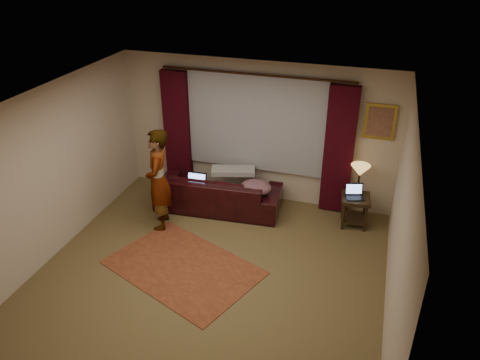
# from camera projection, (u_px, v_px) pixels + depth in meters

# --- Properties ---
(floor) EXTENTS (5.00, 5.00, 0.01)m
(floor) POSITION_uv_depth(u_px,v_px,m) (209.00, 275.00, 6.92)
(floor) COLOR brown
(floor) RESTS_ON ground
(ceiling) EXTENTS (5.00, 5.00, 0.02)m
(ceiling) POSITION_uv_depth(u_px,v_px,m) (203.00, 107.00, 5.70)
(ceiling) COLOR silver
(ceiling) RESTS_ON ground
(wall_back) EXTENTS (5.00, 0.02, 2.60)m
(wall_back) POSITION_uv_depth(u_px,v_px,m) (256.00, 132.00, 8.41)
(wall_back) COLOR #C1AF99
(wall_back) RESTS_ON ground
(wall_front) EXTENTS (5.00, 0.02, 2.60)m
(wall_front) POSITION_uv_depth(u_px,v_px,m) (107.00, 334.00, 4.20)
(wall_front) COLOR #C1AF99
(wall_front) RESTS_ON ground
(wall_left) EXTENTS (0.02, 5.00, 2.60)m
(wall_left) POSITION_uv_depth(u_px,v_px,m) (50.00, 174.00, 6.97)
(wall_left) COLOR #C1AF99
(wall_left) RESTS_ON ground
(wall_right) EXTENTS (0.02, 5.00, 2.60)m
(wall_right) POSITION_uv_depth(u_px,v_px,m) (400.00, 231.00, 5.65)
(wall_right) COLOR #C1AF99
(wall_right) RESTS_ON ground
(sheer_curtain) EXTENTS (2.50, 0.05, 1.80)m
(sheer_curtain) POSITION_uv_depth(u_px,v_px,m) (255.00, 123.00, 8.27)
(sheer_curtain) COLOR #96969E
(sheer_curtain) RESTS_ON wall_back
(drape_left) EXTENTS (0.50, 0.14, 2.30)m
(drape_left) POSITION_uv_depth(u_px,v_px,m) (178.00, 131.00, 8.77)
(drape_left) COLOR black
(drape_left) RESTS_ON floor
(drape_right) EXTENTS (0.50, 0.14, 2.30)m
(drape_right) POSITION_uv_depth(u_px,v_px,m) (339.00, 151.00, 7.98)
(drape_right) COLOR black
(drape_right) RESTS_ON floor
(curtain_rod) EXTENTS (0.04, 0.04, 3.40)m
(curtain_rod) POSITION_uv_depth(u_px,v_px,m) (255.00, 74.00, 7.81)
(curtain_rod) COLOR #311B0E
(curtain_rod) RESTS_ON wall_back
(picture_frame) EXTENTS (0.50, 0.04, 0.60)m
(picture_frame) POSITION_uv_depth(u_px,v_px,m) (380.00, 122.00, 7.63)
(picture_frame) COLOR #B49634
(picture_frame) RESTS_ON wall_back
(sofa) EXTENTS (2.31, 1.13, 0.90)m
(sofa) POSITION_uv_depth(u_px,v_px,m) (218.00, 186.00, 8.40)
(sofa) COLOR black
(sofa) RESTS_ON floor
(throw_blanket) EXTENTS (0.84, 0.51, 0.09)m
(throw_blanket) POSITION_uv_depth(u_px,v_px,m) (233.00, 158.00, 8.35)
(throw_blanket) COLOR #9C9994
(throw_blanket) RESTS_ON sofa
(clothing_pile) EXTENTS (0.64, 0.55, 0.23)m
(clothing_pile) POSITION_uv_depth(u_px,v_px,m) (256.00, 188.00, 8.10)
(clothing_pile) COLOR brown
(clothing_pile) RESTS_ON sofa
(laptop_sofa) EXTENTS (0.38, 0.41, 0.26)m
(laptop_sofa) POSITION_uv_depth(u_px,v_px,m) (194.00, 183.00, 8.23)
(laptop_sofa) COLOR black
(laptop_sofa) RESTS_ON sofa
(area_rug) EXTENTS (2.58, 2.17, 0.01)m
(area_rug) POSITION_uv_depth(u_px,v_px,m) (183.00, 267.00, 7.07)
(area_rug) COLOR brown
(area_rug) RESTS_ON floor
(end_table) EXTENTS (0.53, 0.53, 0.55)m
(end_table) POSITION_uv_depth(u_px,v_px,m) (354.00, 211.00, 7.99)
(end_table) COLOR black
(end_table) RESTS_ON floor
(tiffany_lamp) EXTENTS (0.38, 0.38, 0.52)m
(tiffany_lamp) POSITION_uv_depth(u_px,v_px,m) (359.00, 179.00, 7.87)
(tiffany_lamp) COLOR olive
(tiffany_lamp) RESTS_ON end_table
(laptop_table) EXTENTS (0.38, 0.40, 0.22)m
(laptop_table) POSITION_uv_depth(u_px,v_px,m) (356.00, 192.00, 7.78)
(laptop_table) COLOR black
(laptop_table) RESTS_ON end_table
(person) EXTENTS (0.65, 0.65, 1.77)m
(person) POSITION_uv_depth(u_px,v_px,m) (158.00, 180.00, 7.68)
(person) COLOR #9C9994
(person) RESTS_ON floor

